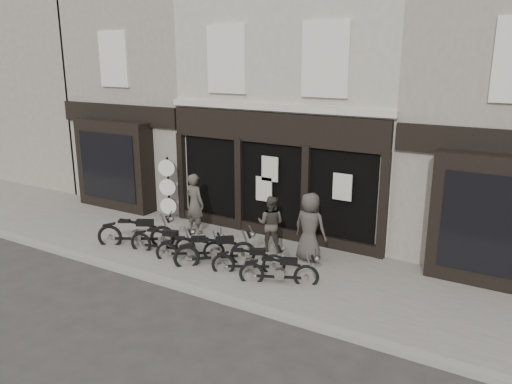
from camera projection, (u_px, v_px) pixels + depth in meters
The scene contains 16 objects.
ground_plane at pixel (217, 272), 13.10m from camera, with size 90.00×90.00×0.00m, color #2D2B28.
pavement at pixel (236, 259), 13.82m from camera, with size 30.00×4.20×0.12m, color #69635C.
kerb at pixel (187, 288), 12.04m from camera, with size 30.00×0.25×0.13m, color gray.
central_building at pixel (316, 99), 16.95m from camera, with size 7.30×6.22×8.34m.
neighbour_left at pixel (171, 94), 20.08m from camera, with size 5.60×6.73×8.34m.
filler_left at pixel (43, 86), 24.20m from camera, with size 11.00×6.00×8.20m, color gray.
motorcycle_0 at pixel (137, 235), 14.59m from camera, with size 2.08×1.38×1.10m.
motorcycle_1 at pixel (164, 244), 14.04m from camera, with size 1.99×0.79×0.97m.
motorcycle_2 at pixel (191, 250), 13.66m from camera, with size 1.65×1.26×0.90m.
motorcycle_3 at pixel (216, 253), 13.26m from camera, with size 1.80×1.65×1.05m.
motorcycle_4 at pixel (249, 263), 12.78m from camera, with size 1.73×1.16×0.91m.
motorcycle_5 at pixel (280, 273), 12.15m from camera, with size 1.83×1.06×0.94m.
man_left at pixel (195, 204), 15.47m from camera, with size 0.69×0.46×1.90m, color #454038.
man_centre at pixel (271, 224), 14.06m from camera, with size 0.78×0.61×1.61m, color #3D3931.
man_right at pixel (310, 227), 13.35m from camera, with size 0.92×0.60×1.89m, color #3E3834.
advert_sign_post at pixel (168, 192), 16.55m from camera, with size 0.53×0.36×2.31m.
Camera 1 is at (7.11, -9.83, 5.45)m, focal length 35.00 mm.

